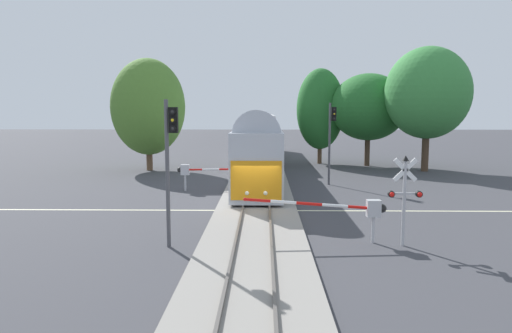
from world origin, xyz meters
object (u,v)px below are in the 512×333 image
Objects in this scene: crossing_gate_near at (357,209)px; oak_behind_train at (148,107)px; crossing_signal_mast at (405,191)px; traffic_signal_far_side at (331,130)px; elm_centre_background at (320,109)px; crossing_gate_far at (197,170)px; oak_far_right at (368,107)px; traffic_signal_median at (170,149)px; maple_right_background at (428,93)px; commuter_train at (260,139)px.

oak_behind_train is at bearing 120.95° from crossing_gate_near.
crossing_gate_near is 1.60× the size of crossing_signal_mast.
elm_centre_background reaches higher than traffic_signal_far_side.
crossing_gate_far is 13.37m from oak_behind_train.
oak_far_right is at bearing 80.84° from crossing_signal_mast.
crossing_gate_far is at bearing -121.15° from elm_centre_background.
crossing_signal_mast is 29.33m from oak_behind_train.
crossing_signal_mast is 16.09m from traffic_signal_far_side.
oak_behind_train reaches higher than crossing_signal_mast.
crossing_gate_near is 7.97m from traffic_signal_median.
maple_right_background is at bearing -44.09° from oak_far_right.
crossing_signal_mast reaches higher than crossing_gate_near.
crossing_signal_mast is at bearing -87.42° from traffic_signal_far_side.
oak_behind_train reaches higher than crossing_gate_far.
crossing_gate_far is at bearing -108.30° from commuter_train.
crossing_signal_mast is at bearing -110.18° from maple_right_background.
elm_centre_background is 0.88× the size of maple_right_background.
elm_centre_background is (16.17, 5.83, -0.19)m from oak_behind_train.
traffic_signal_median reaches higher than crossing_gate_near.
crossing_gate_far is 22.64m from maple_right_background.
crossing_gate_near is 30.02m from elm_centre_background.
traffic_signal_far_side is 12.84m from maple_right_background.
maple_right_background is at bearing 69.82° from crossing_signal_mast.
crossing_signal_mast is at bearing -99.16° from oak_far_right.
traffic_signal_far_side is at bearing -113.32° from oak_far_right.
oak_far_right is (14.74, 15.09, 4.35)m from crossing_gate_far.
oak_far_right reaches higher than crossing_gate_far.
commuter_train is 25.60m from crossing_gate_near.
commuter_train is at bearing 103.26° from crossing_signal_mast.
traffic_signal_far_side is 17.55m from oak_behind_train.
oak_behind_train is at bearing 151.60° from traffic_signal_far_side.
traffic_signal_far_side is (1.06, 15.54, 2.57)m from crossing_gate_near.
traffic_signal_far_side reaches higher than crossing_gate_far.
crossing_gate_near is 15.20m from crossing_gate_far.
commuter_train is at bearing 99.61° from crossing_gate_near.
commuter_train is 15.54m from maple_right_background.
traffic_signal_median is at bearing -178.02° from crossing_signal_mast.
elm_centre_background is at bearing 89.82° from crossing_signal_mast.
oak_far_right is at bearing 77.17° from crossing_gate_near.
commuter_train is at bearing -166.52° from oak_far_right.
maple_right_background is at bearing -0.58° from oak_behind_train.
crossing_signal_mast is 9.47m from traffic_signal_median.
crossing_signal_mast is 0.61× the size of traffic_signal_far_side.
oak_behind_train is 20.99m from oak_far_right.
commuter_train reaches higher than crossing_gate_far.
maple_right_background is at bearing 53.31° from traffic_signal_median.
crossing_signal_mast is at bearing -56.50° from oak_behind_train.
elm_centre_background is 1.07× the size of oak_far_right.
traffic_signal_far_side is at bearing -61.16° from commuter_train.
crossing_signal_mast is 30.30m from elm_centre_background.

